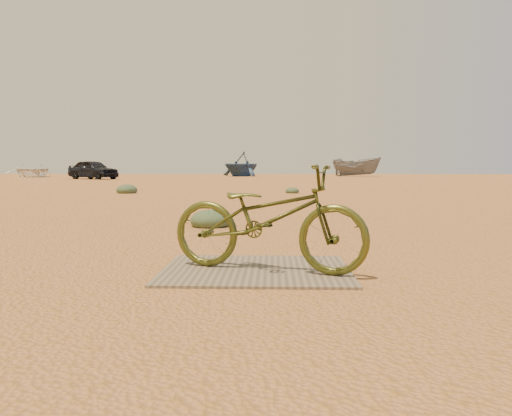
{
  "coord_description": "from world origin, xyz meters",
  "views": [
    {
      "loc": [
        -0.14,
        -4.42,
        0.92
      ],
      "look_at": [
        -0.29,
        -0.08,
        0.56
      ],
      "focal_mm": 35.0,
      "sensor_mm": 36.0,
      "label": 1
    }
  ],
  "objects_px": {
    "bicycle": "(268,218)",
    "boat_mid_right": "(356,167)",
    "car": "(93,170)",
    "plywood_board": "(256,270)",
    "boat_far_left": "(241,164)",
    "boat_near_left": "(32,170)"
  },
  "relations": [
    {
      "from": "plywood_board",
      "to": "bicycle",
      "type": "relative_size",
      "value": 0.94
    },
    {
      "from": "bicycle",
      "to": "car",
      "type": "xyz_separation_m",
      "value": [
        -13.35,
        32.42,
        0.23
      ]
    },
    {
      "from": "bicycle",
      "to": "car",
      "type": "bearing_deg",
      "value": 39.71
    },
    {
      "from": "bicycle",
      "to": "car",
      "type": "height_order",
      "value": "car"
    },
    {
      "from": "plywood_board",
      "to": "boat_mid_right",
      "type": "relative_size",
      "value": 0.35
    },
    {
      "from": "bicycle",
      "to": "boat_near_left",
      "type": "bearing_deg",
      "value": 45.76
    },
    {
      "from": "boat_mid_right",
      "to": "plywood_board",
      "type": "bearing_deg",
      "value": -165.65
    },
    {
      "from": "car",
      "to": "boat_near_left",
      "type": "xyz_separation_m",
      "value": [
        -8.45,
        7.86,
        -0.12
      ]
    },
    {
      "from": "plywood_board",
      "to": "car",
      "type": "bearing_deg",
      "value": 112.27
    },
    {
      "from": "boat_far_left",
      "to": "bicycle",
      "type": "bearing_deg",
      "value": -47.37
    },
    {
      "from": "plywood_board",
      "to": "boat_far_left",
      "type": "height_order",
      "value": "boat_far_left"
    },
    {
      "from": "boat_far_left",
      "to": "boat_mid_right",
      "type": "xyz_separation_m",
      "value": [
        10.96,
        0.42,
        -0.27
      ]
    },
    {
      "from": "plywood_board",
      "to": "boat_mid_right",
      "type": "xyz_separation_m",
      "value": [
        8.07,
        43.68,
        0.9
      ]
    },
    {
      "from": "car",
      "to": "boat_near_left",
      "type": "height_order",
      "value": "car"
    },
    {
      "from": "bicycle",
      "to": "boat_mid_right",
      "type": "bearing_deg",
      "value": 7.0
    },
    {
      "from": "plywood_board",
      "to": "boat_near_left",
      "type": "distance_m",
      "value": 45.7
    },
    {
      "from": "bicycle",
      "to": "car",
      "type": "distance_m",
      "value": 35.06
    },
    {
      "from": "plywood_board",
      "to": "bicycle",
      "type": "xyz_separation_m",
      "value": [
        0.1,
        -0.07,
        0.47
      ]
    },
    {
      "from": "plywood_board",
      "to": "bicycle",
      "type": "distance_m",
      "value": 0.49
    },
    {
      "from": "plywood_board",
      "to": "car",
      "type": "distance_m",
      "value": 34.97
    },
    {
      "from": "plywood_board",
      "to": "boat_mid_right",
      "type": "distance_m",
      "value": 44.43
    },
    {
      "from": "boat_mid_right",
      "to": "car",
      "type": "bearing_deg",
      "value": 142.8
    }
  ]
}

